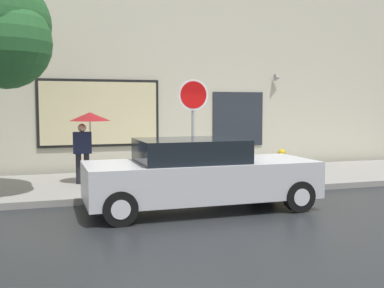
{
  "coord_description": "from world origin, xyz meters",
  "views": [
    {
      "loc": [
        -2.75,
        -9.19,
        2.16
      ],
      "look_at": [
        0.76,
        1.8,
        1.2
      ],
      "focal_mm": 43.68,
      "sensor_mm": 36.0,
      "label": 1
    }
  ],
  "objects_px": {
    "stop_sign": "(193,111)",
    "parked_car": "(199,175)",
    "pedestrian_with_umbrella": "(88,126)",
    "fire_hydrant": "(282,164)"
  },
  "relations": [
    {
      "from": "stop_sign",
      "to": "parked_car",
      "type": "bearing_deg",
      "value": -104.13
    },
    {
      "from": "parked_car",
      "to": "pedestrian_with_umbrella",
      "type": "relative_size",
      "value": 2.58
    },
    {
      "from": "fire_hydrant",
      "to": "pedestrian_with_umbrella",
      "type": "height_order",
      "value": "pedestrian_with_umbrella"
    },
    {
      "from": "parked_car",
      "to": "stop_sign",
      "type": "relative_size",
      "value": 1.79
    },
    {
      "from": "parked_car",
      "to": "fire_hydrant",
      "type": "height_order",
      "value": "parked_car"
    },
    {
      "from": "pedestrian_with_umbrella",
      "to": "stop_sign",
      "type": "bearing_deg",
      "value": -28.72
    },
    {
      "from": "parked_car",
      "to": "stop_sign",
      "type": "height_order",
      "value": "stop_sign"
    },
    {
      "from": "pedestrian_with_umbrella",
      "to": "stop_sign",
      "type": "distance_m",
      "value": 2.77
    },
    {
      "from": "parked_car",
      "to": "fire_hydrant",
      "type": "xyz_separation_m",
      "value": [
        3.19,
        2.34,
        -0.18
      ]
    },
    {
      "from": "fire_hydrant",
      "to": "pedestrian_with_umbrella",
      "type": "xyz_separation_m",
      "value": [
        -5.14,
        0.78,
        1.08
      ]
    }
  ]
}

